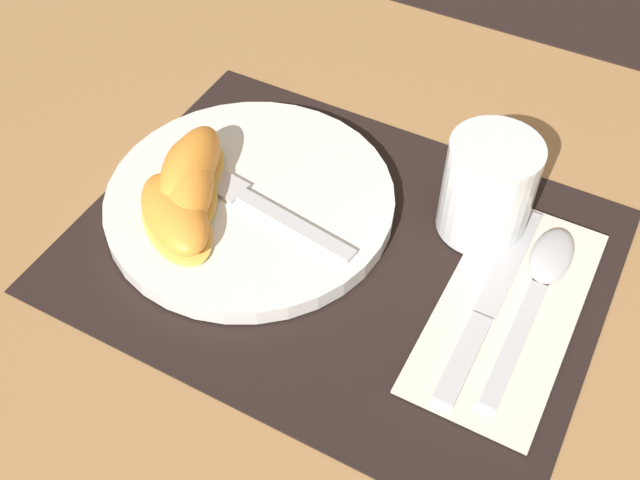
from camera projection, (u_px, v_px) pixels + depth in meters
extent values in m
plane|color=#A37547|center=(338.00, 251.00, 0.65)|extent=(3.00, 3.00, 0.00)
cube|color=black|center=(338.00, 250.00, 0.65)|extent=(0.45, 0.34, 0.00)
cylinder|color=white|center=(250.00, 200.00, 0.68)|extent=(0.26, 0.26, 0.02)
cylinder|color=silver|center=(488.00, 188.00, 0.63)|extent=(0.08, 0.08, 0.09)
cylinder|color=yellow|center=(482.00, 214.00, 0.66)|extent=(0.06, 0.06, 0.03)
cube|color=silver|center=(508.00, 308.00, 0.61)|extent=(0.10, 0.23, 0.00)
cube|color=#BCBCC1|center=(463.00, 359.00, 0.57)|extent=(0.02, 0.09, 0.01)
cube|color=#BCBCC1|center=(509.00, 263.00, 0.63)|extent=(0.02, 0.13, 0.01)
cube|color=#BCBCC1|center=(515.00, 342.00, 0.58)|extent=(0.01, 0.13, 0.01)
ellipsoid|color=#BCBCC1|center=(552.00, 256.00, 0.63)|extent=(0.03, 0.07, 0.01)
cube|color=#BCBCC1|center=(295.00, 225.00, 0.64)|extent=(0.12, 0.03, 0.00)
cube|color=#BCBCC1|center=(210.00, 177.00, 0.68)|extent=(0.08, 0.04, 0.00)
ellipsoid|color=#F7C656|center=(193.00, 182.00, 0.67)|extent=(0.07, 0.11, 0.01)
ellipsoid|color=orange|center=(190.00, 167.00, 0.66)|extent=(0.06, 0.11, 0.04)
ellipsoid|color=#F7C656|center=(189.00, 194.00, 0.66)|extent=(0.10, 0.12, 0.01)
ellipsoid|color=orange|center=(187.00, 182.00, 0.65)|extent=(0.10, 0.12, 0.04)
ellipsoid|color=#F7C656|center=(177.00, 223.00, 0.64)|extent=(0.12, 0.11, 0.01)
ellipsoid|color=orange|center=(175.00, 213.00, 0.63)|extent=(0.11, 0.10, 0.03)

